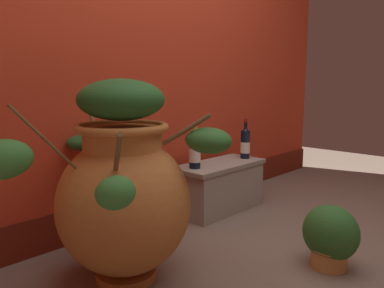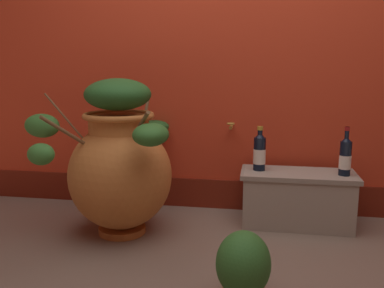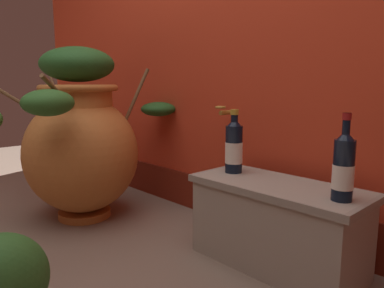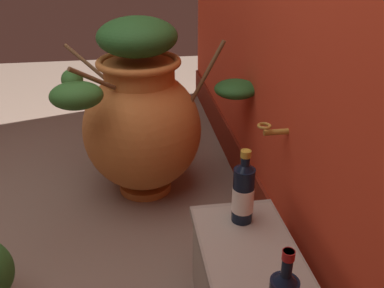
% 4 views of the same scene
% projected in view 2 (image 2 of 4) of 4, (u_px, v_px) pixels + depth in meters
% --- Properties ---
extents(ground_plane, '(7.00, 7.00, 0.00)m').
position_uv_depth(ground_plane, '(212.00, 284.00, 2.01)').
color(ground_plane, '#7A6656').
extents(back_wall, '(4.40, 0.33, 2.60)m').
position_uv_depth(back_wall, '(234.00, 29.00, 2.93)').
color(back_wall, red).
rests_on(back_wall, ground_plane).
extents(terracotta_urn, '(1.01, 1.03, 0.96)m').
position_uv_depth(terracotta_urn, '(119.00, 163.00, 2.55)').
color(terracotta_urn, '#C17033').
rests_on(terracotta_urn, ground_plane).
extents(stone_ledge, '(0.73, 0.33, 0.36)m').
position_uv_depth(stone_ledge, '(297.00, 197.00, 2.73)').
color(stone_ledge, '#9E9384').
rests_on(stone_ledge, ground_plane).
extents(wine_bottle_left, '(0.07, 0.07, 0.31)m').
position_uv_depth(wine_bottle_left, '(345.00, 156.00, 2.60)').
color(wine_bottle_left, black).
rests_on(wine_bottle_left, stone_ledge).
extents(wine_bottle_middle, '(0.08, 0.08, 0.29)m').
position_uv_depth(wine_bottle_middle, '(260.00, 151.00, 2.73)').
color(wine_bottle_middle, black).
rests_on(wine_bottle_middle, stone_ledge).
extents(potted_shrub, '(0.24, 0.29, 0.33)m').
position_uv_depth(potted_shrub, '(243.00, 268.00, 1.82)').
color(potted_shrub, '#D68E4C').
rests_on(potted_shrub, ground_plane).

